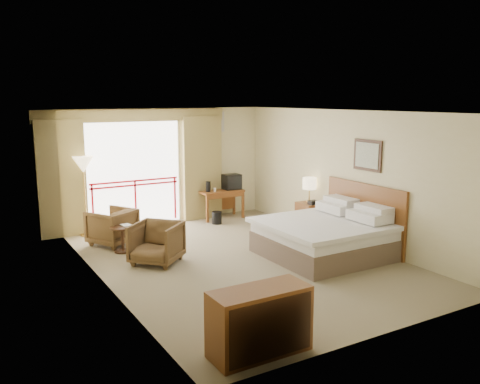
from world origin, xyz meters
TOP-DOWN VIEW (x-y plane):
  - floor at (0.00, 0.00)m, footprint 7.00×7.00m
  - ceiling at (0.00, 0.00)m, footprint 7.00×7.00m
  - wall_back at (0.00, 3.50)m, footprint 5.00×0.00m
  - wall_front at (0.00, -3.50)m, footprint 5.00×0.00m
  - wall_left at (-2.50, 0.00)m, footprint 0.00×7.00m
  - wall_right at (2.50, 0.00)m, footprint 0.00×7.00m
  - balcony_door at (-0.80, 3.48)m, footprint 2.40×0.00m
  - balcony_railing at (-0.80, 3.46)m, footprint 2.09×0.03m
  - curtain_left at (-2.45, 3.35)m, footprint 1.00×0.26m
  - curtain_right at (0.85, 3.35)m, footprint 1.00×0.26m
  - valance at (-0.80, 3.38)m, footprint 4.40×0.22m
  - hvac_vent at (1.30, 3.47)m, footprint 0.50×0.04m
  - bed at (1.50, -0.60)m, footprint 2.13×2.06m
  - headboard at (2.46, -0.60)m, footprint 0.06×2.10m
  - framed_art at (2.47, -0.60)m, footprint 0.04×0.72m
  - nightstand at (2.33, 0.92)m, footprint 0.48×0.57m
  - table_lamp at (2.33, 0.97)m, footprint 0.31×0.31m
  - phone at (2.28, 0.77)m, footprint 0.20×0.16m
  - desk at (1.24, 3.11)m, footprint 1.08×0.52m
  - tv at (1.54, 3.05)m, footprint 0.42×0.33m
  - coffee_maker at (0.89, 3.06)m, footprint 0.15×0.15m
  - cup at (1.04, 3.01)m, footprint 0.08×0.08m
  - wastebasket at (0.89, 2.62)m, footprint 0.25×0.25m
  - armchair_far at (-1.74, 2.18)m, footprint 1.09×1.09m
  - armchair_near at (-1.41, 0.60)m, footprint 1.15×1.15m
  - side_table at (-1.73, 1.56)m, footprint 0.46×0.46m
  - book at (-1.73, 1.56)m, footprint 0.20×0.25m
  - floor_lamp at (-2.02, 3.15)m, footprint 0.44×0.44m
  - dresser at (-1.58, -3.12)m, footprint 1.18×0.50m

SIDE VIEW (x-z plane):
  - floor at x=0.00m, z-range 0.00..0.00m
  - armchair_far at x=-1.74m, z-range -0.37..0.37m
  - armchair_near at x=-1.41m, z-range -0.37..0.37m
  - wastebasket at x=0.89m, z-range 0.00..0.29m
  - nightstand at x=2.33m, z-range 0.00..0.66m
  - side_table at x=-1.73m, z-range 0.09..0.60m
  - bed at x=1.50m, z-range -0.11..0.86m
  - dresser at x=-1.58m, z-range 0.00..0.79m
  - book at x=-1.73m, z-range 0.50..0.52m
  - desk at x=1.24m, z-range 0.20..0.90m
  - headboard at x=2.46m, z-range 0.00..1.30m
  - phone at x=2.28m, z-range 0.66..0.74m
  - cup at x=1.04m, z-range 0.70..0.79m
  - balcony_railing at x=-0.80m, z-range 0.30..1.32m
  - coffee_maker at x=0.89m, z-range 0.70..0.95m
  - tv at x=1.54m, z-range 0.70..1.08m
  - table_lamp at x=2.33m, z-range 0.81..1.34m
  - balcony_door at x=-0.80m, z-range 0.00..2.40m
  - curtain_left at x=-2.45m, z-range 0.00..2.50m
  - curtain_right at x=0.85m, z-range 0.00..2.50m
  - wall_left at x=-2.50m, z-range -2.15..4.85m
  - wall_right at x=2.50m, z-range -2.15..4.85m
  - wall_back at x=0.00m, z-range -1.15..3.85m
  - wall_front at x=0.00m, z-range -1.15..3.85m
  - floor_lamp at x=-2.02m, z-range 0.62..2.34m
  - framed_art at x=2.47m, z-range 1.55..2.15m
  - hvac_vent at x=1.30m, z-range 2.10..2.60m
  - valance at x=-0.80m, z-range 2.41..2.69m
  - ceiling at x=0.00m, z-range 2.70..2.70m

